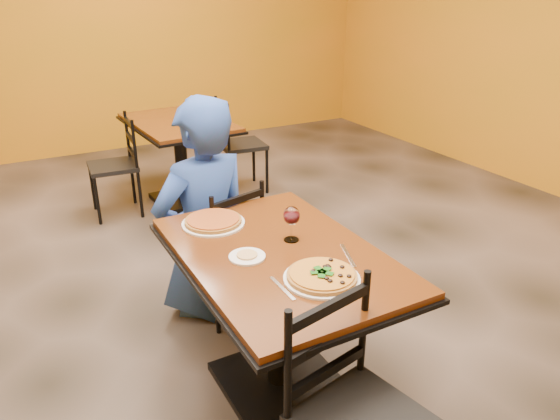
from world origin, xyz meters
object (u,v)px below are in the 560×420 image
table_second (180,143)px  side_plate (247,257)px  chair_second_right (242,145)px  pizza_far (213,220)px  diner (203,208)px  pizza_main (322,275)px  plate_main (322,279)px  wine_glass (292,222)px  table_main (279,289)px  chair_main_far (221,248)px  chair_second_left (113,167)px  plate_far (213,223)px

table_second → side_plate: (-0.53, -2.52, 0.20)m
chair_second_right → pizza_far: bearing=158.0°
pizza_far → chair_second_right: bearing=62.1°
diner → pizza_main: bearing=83.5°
diner → side_plate: 0.83m
pizza_far → pizza_main: bearing=-75.2°
pizza_far → plate_main: bearing=-75.2°
wine_glass → side_plate: bearing=-167.7°
diner → side_plate: size_ratio=8.15×
table_main → wine_glass: (0.10, 0.07, 0.28)m
wine_glass → chair_main_far: bearing=97.1°
table_main → pizza_main: 0.36m
side_plate → wine_glass: size_ratio=0.89×
chair_second_left → pizza_main: (0.25, -2.82, 0.35)m
chair_second_left → chair_second_right: chair_second_right is taller
diner → plate_far: size_ratio=4.21×
plate_main → pizza_far: size_ratio=1.11×
plate_main → wine_glass: size_ratio=1.72×
chair_second_right → pizza_main: 2.99m
table_main → plate_main: plate_main is taller
side_plate → table_second: bearing=78.2°
plate_far → table_main: bearing=-69.6°
table_main → plate_main: size_ratio=3.97×
plate_main → chair_second_left: bearing=95.2°
plate_main → wine_glass: 0.38m
table_second → chair_main_far: size_ratio=1.40×
table_second → plate_far: size_ratio=3.79×
table_second → plate_main: (-0.34, -2.82, 0.20)m
table_second → pizza_far: 2.20m
chair_second_left → pizza_main: bearing=9.2°
plate_main → plate_far: 0.72m
table_main → wine_glass: size_ratio=6.83×
chair_main_far → diner: size_ratio=0.64×
table_main → pizza_far: 0.48m
diner → chair_second_right: bearing=-131.6°
pizza_main → pizza_far: bearing=104.8°
chair_second_left → pizza_far: (0.07, -2.13, 0.35)m
table_main → chair_second_right: bearing=69.0°
chair_second_right → diner: 1.99m
chair_second_right → pizza_main: bearing=167.4°
plate_far → wine_glass: size_ratio=1.72×
diner → pizza_main: 1.14m
table_second → chair_second_right: bearing=0.0°
plate_main → side_plate: (-0.18, 0.31, 0.00)m
chair_second_left → side_plate: chair_second_left is taller
wine_glass → pizza_far: bearing=127.0°
pizza_far → wine_glass: bearing=-53.0°
diner → pizza_far: bearing=65.7°
diner → pizza_main: (0.08, -1.13, 0.12)m
wine_glass → pizza_main: bearing=-100.5°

